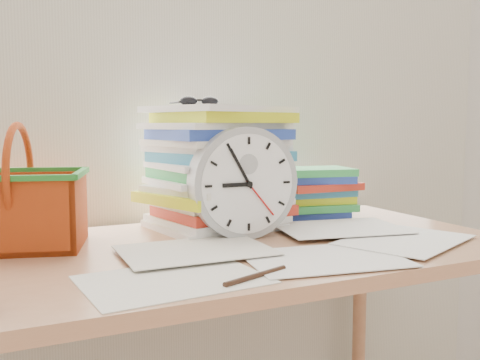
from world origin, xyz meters
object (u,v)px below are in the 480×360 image
paper_stack (218,167)px  book_stack (315,192)px  basket (20,187)px  clock (243,183)px  desk (216,277)px

paper_stack → book_stack: bearing=4.4°
basket → clock: bearing=2.3°
desk → basket: basket is taller
paper_stack → basket: (-0.50, -0.04, -0.02)m
clock → book_stack: size_ratio=1.08×
paper_stack → basket: 0.50m
paper_stack → basket: bearing=-175.8°
basket → paper_stack: bearing=20.1°
paper_stack → book_stack: paper_stack is taller
desk → paper_stack: 0.33m
desk → clock: size_ratio=5.16×
paper_stack → book_stack: 0.34m
book_stack → basket: 0.83m
book_stack → desk: bearing=-151.1°
paper_stack → book_stack: (0.33, 0.02, -0.09)m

